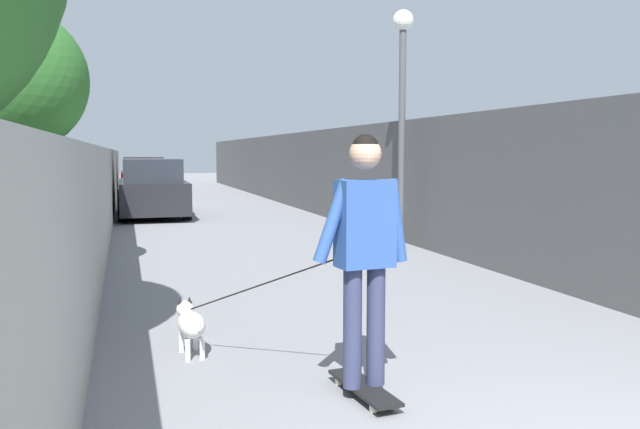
{
  "coord_description": "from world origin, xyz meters",
  "views": [
    {
      "loc": [
        -1.92,
        2.39,
        1.71
      ],
      "look_at": [
        5.25,
        0.25,
        1.0
      ],
      "focal_mm": 36.71,
      "sensor_mm": 36.0,
      "label": 1
    }
  ],
  "objects_px": {
    "tree_left_mid": "(12,82)",
    "dog": "(191,323)",
    "lamp_post": "(402,86)",
    "skateboard": "(364,388)",
    "car_far": "(143,178)",
    "person_skateboarder": "(365,240)",
    "car_near": "(152,190)"
  },
  "relations": [
    {
      "from": "lamp_post",
      "to": "skateboard",
      "type": "xyz_separation_m",
      "value": [
        -6.47,
        3.11,
        -2.8
      ]
    },
    {
      "from": "tree_left_mid",
      "to": "car_near",
      "type": "bearing_deg",
      "value": -13.33
    },
    {
      "from": "lamp_post",
      "to": "skateboard",
      "type": "height_order",
      "value": "lamp_post"
    },
    {
      "from": "lamp_post",
      "to": "car_near",
      "type": "bearing_deg",
      "value": 27.67
    },
    {
      "from": "lamp_post",
      "to": "dog",
      "type": "distance_m",
      "value": 7.1
    },
    {
      "from": "dog",
      "to": "car_near",
      "type": "distance_m",
      "value": 12.72
    },
    {
      "from": "tree_left_mid",
      "to": "lamp_post",
      "type": "height_order",
      "value": "lamp_post"
    },
    {
      "from": "person_skateboarder",
      "to": "dog",
      "type": "relative_size",
      "value": 1.06
    },
    {
      "from": "dog",
      "to": "car_far",
      "type": "distance_m",
      "value": 21.52
    },
    {
      "from": "tree_left_mid",
      "to": "skateboard",
      "type": "relative_size",
      "value": 4.43
    },
    {
      "from": "lamp_post",
      "to": "person_skateboarder",
      "type": "distance_m",
      "value": 7.39
    },
    {
      "from": "car_far",
      "to": "person_skateboarder",
      "type": "bearing_deg",
      "value": -177.83
    },
    {
      "from": "tree_left_mid",
      "to": "car_far",
      "type": "relative_size",
      "value": 0.92
    },
    {
      "from": "lamp_post",
      "to": "person_skateboarder",
      "type": "bearing_deg",
      "value": 154.34
    },
    {
      "from": "car_far",
      "to": "tree_left_mid",
      "type": "bearing_deg",
      "value": 173.25
    },
    {
      "from": "tree_left_mid",
      "to": "car_near",
      "type": "xyz_separation_m",
      "value": [
        8.79,
        -2.08,
        -1.91
      ]
    },
    {
      "from": "dog",
      "to": "car_far",
      "type": "xyz_separation_m",
      "value": [
        21.51,
        -0.2,
        0.44
      ]
    },
    {
      "from": "skateboard",
      "to": "car_near",
      "type": "height_order",
      "value": "car_near"
    },
    {
      "from": "person_skateboarder",
      "to": "dog",
      "type": "xyz_separation_m",
      "value": [
        1.33,
        1.06,
        -0.84
      ]
    },
    {
      "from": "skateboard",
      "to": "dog",
      "type": "height_order",
      "value": "dog"
    },
    {
      "from": "dog",
      "to": "lamp_post",
      "type": "bearing_deg",
      "value": -39.06
    },
    {
      "from": "tree_left_mid",
      "to": "lamp_post",
      "type": "bearing_deg",
      "value": -78.64
    },
    {
      "from": "lamp_post",
      "to": "dog",
      "type": "relative_size",
      "value": 2.52
    },
    {
      "from": "tree_left_mid",
      "to": "dog",
      "type": "distance_m",
      "value": 4.95
    },
    {
      "from": "tree_left_mid",
      "to": "lamp_post",
      "type": "relative_size",
      "value": 0.87
    },
    {
      "from": "tree_left_mid",
      "to": "car_far",
      "type": "bearing_deg",
      "value": -6.75
    },
    {
      "from": "tree_left_mid",
      "to": "person_skateboarder",
      "type": "distance_m",
      "value": 6.21
    },
    {
      "from": "tree_left_mid",
      "to": "dog",
      "type": "relative_size",
      "value": 2.18
    },
    {
      "from": "skateboard",
      "to": "dog",
      "type": "bearing_deg",
      "value": 38.57
    },
    {
      "from": "lamp_post",
      "to": "skateboard",
      "type": "bearing_deg",
      "value": 154.34
    },
    {
      "from": "skateboard",
      "to": "lamp_post",
      "type": "bearing_deg",
      "value": -25.66
    },
    {
      "from": "dog",
      "to": "car_near",
      "type": "height_order",
      "value": "car_near"
    }
  ]
}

